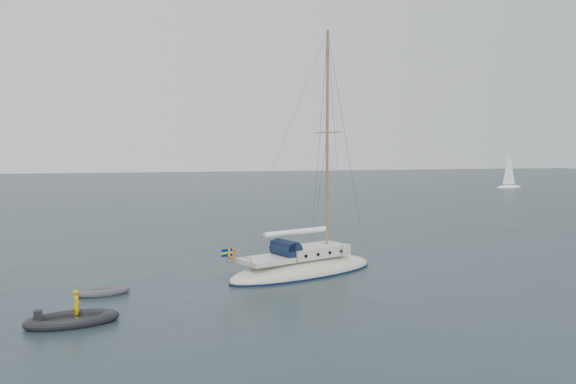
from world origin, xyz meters
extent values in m
plane|color=black|center=(0.00, 0.00, 0.00)|extent=(300.00, 300.00, 0.00)
ellipsoid|color=beige|center=(-0.32, 0.42, 0.15)|extent=(9.19, 2.86, 1.53)
cube|color=beige|center=(0.39, 0.42, 1.20)|extent=(3.67, 1.94, 0.56)
cube|color=beige|center=(-2.77, 0.42, 1.04)|extent=(2.45, 1.94, 0.26)
cylinder|color=#101C34|center=(-1.50, 0.42, 1.48)|extent=(0.98, 1.68, 0.98)
cube|color=#101C34|center=(-1.70, 0.42, 1.69)|extent=(0.46, 1.68, 0.41)
cylinder|color=olive|center=(1.31, 0.42, 7.04)|extent=(0.15, 0.15, 12.25)
cylinder|color=olive|center=(1.31, 0.42, 7.65)|extent=(0.05, 2.25, 0.05)
cylinder|color=olive|center=(-0.83, 0.42, 2.30)|extent=(4.29, 0.10, 0.10)
cylinder|color=white|center=(-0.83, 0.42, 2.35)|extent=(3.99, 0.29, 0.29)
cylinder|color=gray|center=(-4.40, 0.42, 1.48)|extent=(0.04, 2.25, 0.04)
torus|color=#EA5901|center=(-4.46, 1.03, 1.48)|extent=(0.55, 0.10, 0.55)
cylinder|color=olive|center=(-4.76, 0.42, 1.38)|extent=(0.03, 0.03, 0.92)
cube|color=navy|center=(-5.07, 0.42, 1.68)|extent=(0.61, 0.02, 0.39)
cube|color=#E4CD04|center=(-5.07, 0.42, 1.68)|extent=(0.63, 0.03, 0.09)
cube|color=#E4CD04|center=(-4.96, 0.42, 1.68)|extent=(0.09, 0.03, 0.41)
cylinder|color=black|center=(-0.93, 1.40, 1.20)|extent=(0.18, 0.06, 0.18)
cylinder|color=black|center=(-0.93, -0.56, 1.20)|extent=(0.18, 0.06, 0.18)
cylinder|color=black|center=(-0.12, 1.40, 1.20)|extent=(0.18, 0.06, 0.18)
cylinder|color=black|center=(-0.12, -0.56, 1.20)|extent=(0.18, 0.06, 0.18)
cylinder|color=black|center=(0.70, 1.40, 1.20)|extent=(0.18, 0.06, 0.18)
cylinder|color=black|center=(0.70, -0.56, 1.20)|extent=(0.18, 0.06, 0.18)
cylinder|color=black|center=(1.52, 1.40, 1.20)|extent=(0.18, 0.06, 0.18)
cylinder|color=black|center=(1.52, -0.56, 1.20)|extent=(0.18, 0.06, 0.18)
cube|color=#545459|center=(-10.58, -1.18, 0.11)|extent=(1.50, 0.62, 0.09)
cube|color=black|center=(-11.52, -5.52, 0.13)|extent=(2.20, 0.92, 0.11)
cube|color=black|center=(-12.70, -5.52, 0.41)|extent=(0.32, 0.32, 0.55)
imported|color=#E8AF07|center=(-11.33, -5.52, 0.75)|extent=(0.32, 0.45, 1.17)
ellipsoid|color=white|center=(56.60, 58.03, 0.05)|extent=(5.52, 1.84, 0.92)
cylinder|color=gray|center=(56.60, 58.03, 3.68)|extent=(0.09, 0.09, 6.44)
cone|color=white|center=(56.55, 58.03, 3.68)|extent=(2.94, 2.94, 5.98)
camera|label=1|loc=(-9.30, -28.11, 6.67)|focal=35.00mm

